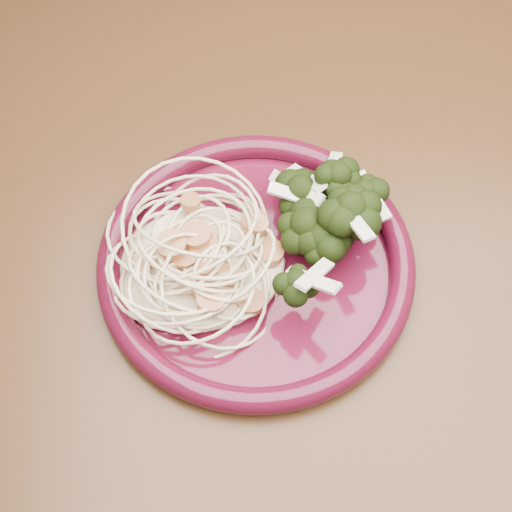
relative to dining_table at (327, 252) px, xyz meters
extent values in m
plane|color=brown|center=(0.00, 0.00, -0.65)|extent=(3.50, 3.50, 0.00)
cube|color=#472814|center=(0.00, 0.00, 0.08)|extent=(1.20, 0.80, 0.04)
cylinder|color=#4C0C1F|center=(-0.08, -0.07, 0.10)|extent=(0.29, 0.29, 0.01)
torus|color=#4C0D20|center=(-0.08, -0.07, 0.11)|extent=(0.29, 0.29, 0.02)
ellipsoid|color=beige|center=(-0.13, -0.07, 0.12)|extent=(0.15, 0.14, 0.03)
ellipsoid|color=black|center=(-0.02, -0.07, 0.13)|extent=(0.10, 0.17, 0.06)
camera|label=1|loc=(-0.11, -0.39, 0.65)|focal=50.00mm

